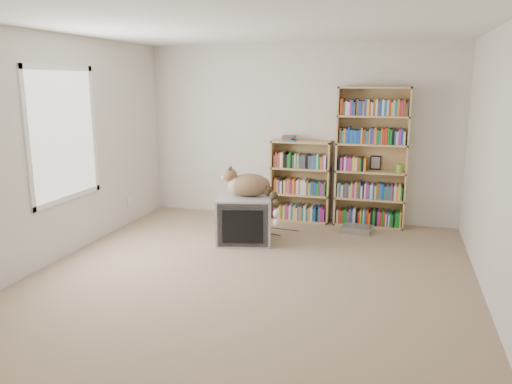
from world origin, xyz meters
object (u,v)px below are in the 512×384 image
(crt_tv, at_px, (244,219))
(bookcase_short, at_px, (301,184))
(dvd_player, at_px, (357,229))
(bookcase_tall, at_px, (371,161))
(cat, at_px, (253,189))

(crt_tv, relative_size, bookcase_short, 0.68)
(crt_tv, height_order, dvd_player, crt_tv)
(crt_tv, xyz_separation_m, bookcase_tall, (1.47, 1.17, 0.62))
(crt_tv, relative_size, dvd_player, 2.05)
(crt_tv, xyz_separation_m, dvd_player, (1.35, 0.76, -0.24))
(bookcase_tall, height_order, bookcase_short, bookcase_tall)
(bookcase_short, bearing_deg, cat, -107.71)
(crt_tv, distance_m, cat, 0.41)
(crt_tv, height_order, bookcase_short, bookcase_short)
(crt_tv, relative_size, cat, 0.97)
(bookcase_tall, relative_size, dvd_player, 4.95)
(bookcase_tall, bearing_deg, bookcase_short, -179.99)
(bookcase_tall, relative_size, bookcase_short, 1.65)
(cat, xyz_separation_m, bookcase_tall, (1.35, 1.17, 0.22))
(crt_tv, height_order, cat, cat)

